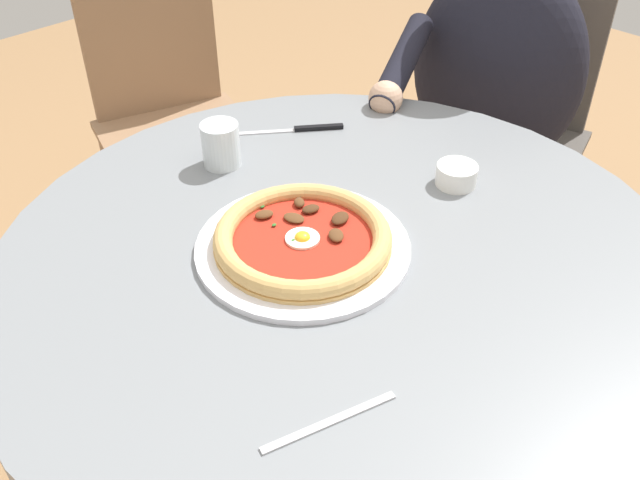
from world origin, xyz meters
The scene contains 9 objects.
dining_table centered at (0.00, 0.00, 0.59)m, with size 1.05×1.05×0.71m.
pizza_on_plate centered at (-0.04, 0.04, 0.73)m, with size 0.32×0.32×0.04m.
water_glass centered at (0.03, 0.32, 0.75)m, with size 0.07×0.07×0.08m.
steak_knife centered at (0.21, 0.31, 0.72)m, with size 0.19×0.15×0.01m.
ramekin_capers centered at (0.27, -0.01, 0.73)m, with size 0.07×0.07×0.04m.
fork_utensil centered at (-0.24, -0.21, 0.72)m, with size 0.17×0.06×0.00m.
diner_person centered at (0.73, 0.21, 0.51)m, with size 0.56×0.44×1.14m.
cafe_chair_diner centered at (0.88, 0.25, 0.53)m, with size 0.52×0.52×0.88m.
cafe_chair_spare_near centered at (0.29, 0.88, 0.52)m, with size 0.48×0.48×0.84m.
Camera 1 is at (-0.60, -0.55, 1.37)m, focal length 39.05 mm.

